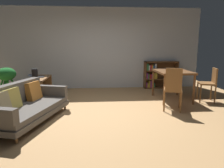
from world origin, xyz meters
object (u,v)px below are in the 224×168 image
fabric_couch (22,105)px  media_console (40,89)px  bookshelf (158,75)px  dining_chair_far (173,87)px  open_laptop (37,76)px  potted_floor_plant (7,77)px  dining_chair_near (209,82)px  dining_table (172,74)px  desk_speaker (35,74)px

fabric_couch → media_console: 1.62m
bookshelf → dining_chair_far: bearing=-99.7°
media_console → open_laptop: bearing=134.2°
fabric_couch → potted_floor_plant: size_ratio=2.33×
media_console → dining_chair_near: (4.47, -0.52, 0.21)m
open_laptop → bookshelf: 3.95m
fabric_couch → dining_table: 3.76m
open_laptop → dining_table: dining_table is taller
open_laptop → desk_speaker: bearing=-84.1°
fabric_couch → dining_chair_near: bearing=14.0°
fabric_couch → potted_floor_plant: bearing=119.5°
media_console → bookshelf: bookshelf is taller
dining_table → dining_chair_far: dining_chair_far is taller
fabric_couch → bookshelf: 4.65m
desk_speaker → bookshelf: bookshelf is taller
potted_floor_plant → dining_table: potted_floor_plant is taller
potted_floor_plant → dining_chair_far: (4.11, -1.30, -0.08)m
open_laptop → dining_chair_far: bearing=-21.4°
desk_speaker → dining_chair_near: 4.53m
dining_table → fabric_couch: bearing=-158.8°
desk_speaker → dining_chair_near: size_ratio=0.30×
potted_floor_plant → dining_chair_far: 4.31m
dining_table → dining_chair_near: dining_chair_near is taller
media_console → fabric_couch: bearing=-87.3°
bookshelf → potted_floor_plant: bearing=-164.6°
dining_chair_near → dining_table: bearing=164.5°
potted_floor_plant → dining_chair_near: dining_chair_near is taller
fabric_couch → media_console: fabric_couch is taller
bookshelf → dining_table: bearing=-93.6°
fabric_couch → bookshelf: bearing=39.5°
fabric_couch → dining_table: dining_table is taller
media_console → potted_floor_plant: (-0.88, 0.08, 0.31)m
open_laptop → potted_floor_plant: (-0.81, 0.01, -0.01)m
fabric_couch → open_laptop: size_ratio=4.43×
desk_speaker → potted_floor_plant: (-0.84, 0.32, -0.13)m
fabric_couch → potted_floor_plant: 1.97m
fabric_couch → dining_chair_far: bearing=7.2°
media_console → desk_speaker: bearing=-100.2°
dining_table → dining_chair_far: bearing=-109.4°
media_console → potted_floor_plant: bearing=174.6°
desk_speaker → dining_chair_far: 3.42m
open_laptop → potted_floor_plant: bearing=179.6°
bookshelf → fabric_couch: bearing=-140.5°
media_console → dining_table: size_ratio=1.01×
potted_floor_plant → dining_chair_near: (5.36, -0.60, -0.10)m
potted_floor_plant → dining_chair_near: 5.39m
open_laptop → dining_chair_far: size_ratio=0.47×
dining_chair_far → dining_chair_near: bearing=29.4°
media_console → bookshelf: bearing=20.1°
potted_floor_plant → desk_speaker: bearing=-21.0°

